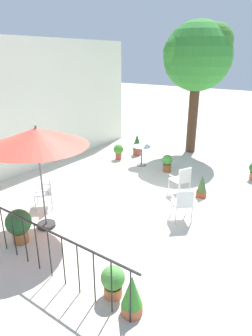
% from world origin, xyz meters
% --- Properties ---
extents(ground_plane, '(60.00, 60.00, 0.00)m').
position_xyz_m(ground_plane, '(0.00, 0.00, 0.00)').
color(ground_plane, beige).
extents(villa_facade, '(10.21, 0.30, 4.45)m').
position_xyz_m(villa_facade, '(0.00, 4.39, 2.22)').
color(villa_facade, white).
rests_on(villa_facade, ground).
extents(terrace_railing, '(0.03, 4.99, 1.01)m').
position_xyz_m(terrace_railing, '(-3.65, 0.00, 0.68)').
color(terrace_railing, black).
rests_on(terrace_railing, ground).
extents(shade_tree, '(2.76, 2.63, 5.14)m').
position_xyz_m(shade_tree, '(5.05, 0.56, 3.81)').
color(shade_tree, '#4C3122').
rests_on(shade_tree, ground).
extents(patio_umbrella_0, '(2.26, 2.26, 2.49)m').
position_xyz_m(patio_umbrella_0, '(-2.56, 0.90, 2.21)').
color(patio_umbrella_0, '#2D2D2D').
rests_on(patio_umbrella_0, ground).
extents(cafe_table_0, '(0.66, 0.66, 0.75)m').
position_xyz_m(cafe_table_0, '(2.35, 1.31, 0.52)').
color(cafe_table_0, white).
rests_on(cafe_table_0, ground).
extents(patio_chair_0, '(0.63, 0.63, 0.88)m').
position_xyz_m(patio_chair_0, '(-0.43, -1.66, 0.51)').
color(patio_chair_0, silver).
rests_on(patio_chair_0, ground).
extents(patio_chair_1, '(0.62, 0.63, 0.88)m').
position_xyz_m(patio_chair_1, '(0.90, -0.99, 0.52)').
color(patio_chair_1, silver).
rests_on(patio_chair_1, ground).
extents(patio_chair_2, '(0.67, 0.67, 0.88)m').
position_xyz_m(patio_chair_2, '(-1.85, 1.66, 0.51)').
color(patio_chair_2, silver).
rests_on(patio_chair_2, ground).
extents(potted_plant_0, '(0.42, 0.42, 0.58)m').
position_xyz_m(potted_plant_0, '(-3.36, -1.76, 0.32)').
color(potted_plant_0, '#C37043').
rests_on(potted_plant_0, ground).
extents(potted_plant_1, '(0.30, 0.30, 0.68)m').
position_xyz_m(potted_plant_1, '(1.14, -1.53, 0.33)').
color(potted_plant_1, '#A1472A').
rests_on(potted_plant_1, ground).
extents(potted_plant_3, '(0.36, 0.36, 0.89)m').
position_xyz_m(potted_plant_3, '(3.28, 2.13, 0.46)').
color(potted_plant_3, '#AD4A3B').
rests_on(potted_plant_3, ground).
extents(potted_plant_4, '(0.56, 0.56, 0.79)m').
position_xyz_m(potted_plant_4, '(-3.31, 0.86, 0.45)').
color(potted_plant_4, '#B36234').
rests_on(potted_plant_4, ground).
extents(potted_plant_5, '(0.38, 0.37, 0.62)m').
position_xyz_m(potted_plant_5, '(2.35, 0.24, 0.34)').
color(potted_plant_5, brown).
rests_on(potted_plant_5, ground).
extents(potted_plant_6, '(0.39, 0.39, 0.60)m').
position_xyz_m(potted_plant_6, '(2.42, 2.43, 0.36)').
color(potted_plant_6, '#AC4C39').
rests_on(potted_plant_6, ground).
extents(potted_plant_7, '(0.35, 0.35, 0.74)m').
position_xyz_m(potted_plant_7, '(-3.49, -2.24, 0.36)').
color(potted_plant_7, '#A65A3A').
rests_on(potted_plant_7, ground).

